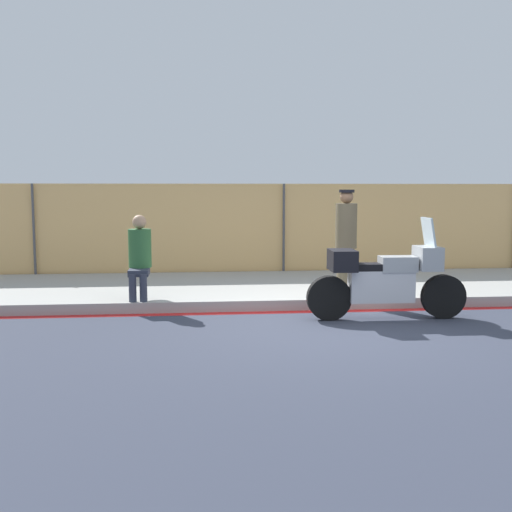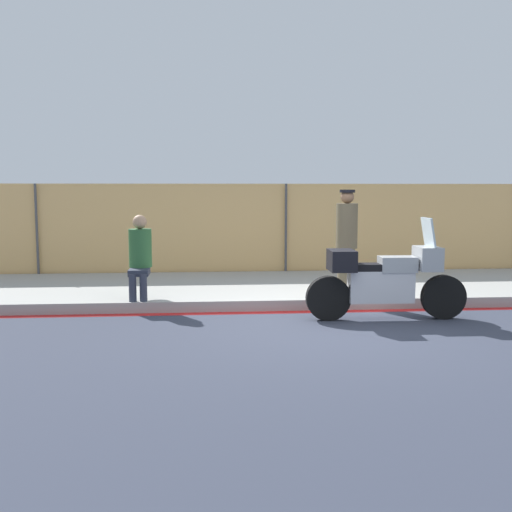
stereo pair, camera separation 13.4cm
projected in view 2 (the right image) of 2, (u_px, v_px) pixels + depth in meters
ground_plane at (327, 326)px, 8.30m from camera, size 120.00×120.00×0.00m
sidewalk at (297, 288)px, 10.98m from camera, size 37.78×3.34×0.17m
curb_paint_stripe at (315, 312)px, 9.24m from camera, size 37.78×0.18×0.01m
storefront_fence at (285, 231)px, 12.62m from camera, size 35.89×0.17×2.00m
motorcycle at (385, 279)px, 8.64m from camera, size 2.34×0.53×1.48m
officer_standing at (347, 240)px, 9.93m from camera, size 0.35×0.35×1.71m
person_seated_on_curb at (140, 252)px, 9.47m from camera, size 0.36×0.67×1.31m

